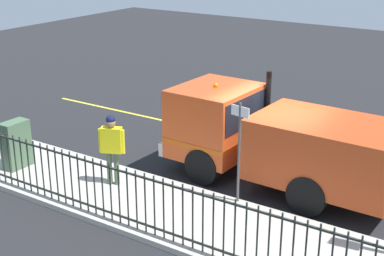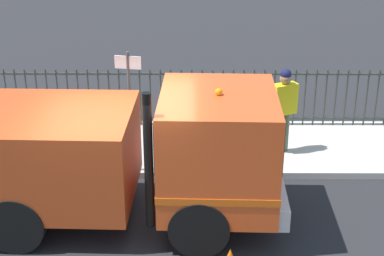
{
  "view_description": "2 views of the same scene",
  "coord_description": "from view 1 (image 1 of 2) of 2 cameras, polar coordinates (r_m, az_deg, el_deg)",
  "views": [
    {
      "loc": [
        12.28,
        5.66,
        6.21
      ],
      "look_at": [
        1.35,
        -1.57,
        1.54
      ],
      "focal_mm": 52.72,
      "sensor_mm": 36.0,
      "label": 1
    },
    {
      "loc": [
        -8.53,
        -1.24,
        5.44
      ],
      "look_at": [
        0.61,
        -1.21,
        1.53
      ],
      "focal_mm": 54.44,
      "sensor_mm": 36.0,
      "label": 2
    }
  ],
  "objects": [
    {
      "name": "utility_cabinet",
      "position": [
        15.68,
        -17.37,
        -1.61
      ],
      "size": [
        0.74,
        0.41,
        1.29
      ],
      "primitive_type": "cube",
      "color": "#4C6B4C",
      "rests_on": "sidewalk_slab"
    },
    {
      "name": "traffic_cone",
      "position": [
        16.81,
        4.99,
        -1.07
      ],
      "size": [
        0.42,
        0.42,
        0.59
      ],
      "primitive_type": "cone",
      "color": "orange",
      "rests_on": "ground"
    },
    {
      "name": "work_truck",
      "position": [
        14.25,
        7.77,
        -0.7
      ],
      "size": [
        2.41,
        6.08,
        2.67
      ],
      "rotation": [
        0.0,
        0.0,
        3.11
      ],
      "color": "#D84C1E",
      "rests_on": "ground"
    },
    {
      "name": "street_sign",
      "position": [
        12.82,
        4.81,
        -1.35
      ],
      "size": [
        0.12,
        0.5,
        2.42
      ],
      "color": "#4C4C4C",
      "rests_on": "sidewalk_slab"
    },
    {
      "name": "sidewalk_slab",
      "position": [
        12.52,
        1.97,
        -9.79
      ],
      "size": [
        2.66,
        22.28,
        0.13
      ],
      "primitive_type": "cube",
      "color": "#B7B2A8",
      "rests_on": "ground"
    },
    {
      "name": "worker_standing",
      "position": [
        13.94,
        -8.13,
        -1.47
      ],
      "size": [
        0.43,
        0.61,
        1.82
      ],
      "rotation": [
        0.0,
        0.0,
        2.01
      ],
      "color": "yellow",
      "rests_on": "sidewalk_slab"
    },
    {
      "name": "iron_fence",
      "position": [
        11.35,
        -0.94,
        -8.76
      ],
      "size": [
        0.04,
        18.97,
        1.36
      ],
      "color": "#2D332D",
      "rests_on": "sidewalk_slab"
    },
    {
      "name": "ground_plane",
      "position": [
        14.88,
        7.96,
        -5.27
      ],
      "size": [
        49.02,
        49.02,
        0.0
      ],
      "primitive_type": "plane",
      "color": "#232326",
      "rests_on": "ground"
    },
    {
      "name": "lane_marking",
      "position": [
        16.87,
        11.47,
        -2.39
      ],
      "size": [
        0.12,
        20.05,
        0.01
      ],
      "primitive_type": "cube",
      "color": "yellow",
      "rests_on": "ground"
    }
  ]
}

